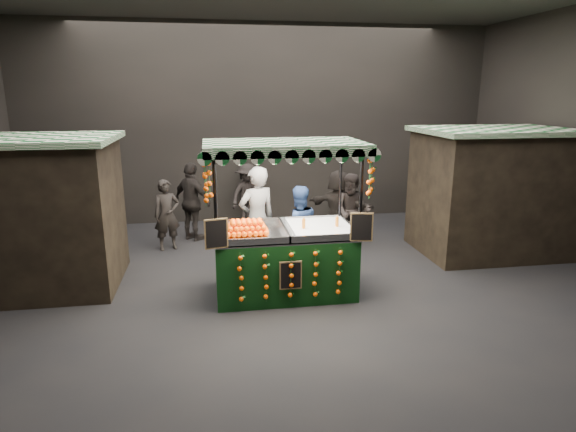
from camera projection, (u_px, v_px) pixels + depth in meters
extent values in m
plane|color=black|center=(294.00, 292.00, 8.21)|extent=(12.00, 12.00, 0.00)
cube|color=black|center=(261.00, 124.00, 12.36)|extent=(12.00, 0.10, 5.00)
cube|color=black|center=(445.00, 235.00, 2.81)|extent=(12.00, 0.10, 5.00)
cube|color=black|center=(29.00, 217.00, 8.16)|extent=(2.80, 2.00, 2.50)
cube|color=#125521|center=(19.00, 140.00, 7.84)|extent=(3.00, 2.20, 0.10)
cube|color=black|center=(490.00, 194.00, 10.02)|extent=(2.80, 2.00, 2.50)
cube|color=#125521|center=(497.00, 131.00, 9.70)|extent=(3.00, 2.20, 0.10)
cube|color=black|center=(284.00, 264.00, 8.06)|extent=(2.26, 1.23, 1.03)
cube|color=#ACAFB3|center=(284.00, 233.00, 7.93)|extent=(2.26, 1.23, 0.04)
cylinder|color=black|center=(217.00, 236.00, 7.15)|extent=(0.05, 0.05, 2.47)
cylinder|color=black|center=(360.00, 229.00, 7.49)|extent=(0.05, 0.05, 2.47)
cylinder|color=black|center=(216.00, 216.00, 8.27)|extent=(0.05, 0.05, 2.47)
cylinder|color=black|center=(340.00, 211.00, 8.61)|extent=(0.05, 0.05, 2.47)
cube|color=#125521|center=(284.00, 144.00, 7.56)|extent=(2.52, 1.49, 0.08)
cube|color=silver|center=(321.00, 228.00, 8.01)|extent=(1.01, 1.11, 0.08)
cube|color=black|center=(216.00, 234.00, 7.08)|extent=(0.35, 0.10, 0.45)
cube|color=black|center=(362.00, 227.00, 7.42)|extent=(0.35, 0.10, 0.45)
cube|color=black|center=(291.00, 275.00, 7.42)|extent=(0.35, 0.03, 0.45)
imported|color=slate|center=(257.00, 219.00, 8.98)|extent=(0.85, 0.71, 2.00)
imported|color=navy|center=(298.00, 229.00, 9.03)|extent=(0.84, 0.68, 1.64)
imported|color=black|center=(167.00, 215.00, 10.27)|extent=(0.64, 0.52, 1.52)
imported|color=#2B2523|center=(352.00, 211.00, 10.38)|extent=(0.97, 0.88, 1.63)
imported|color=black|center=(192.00, 202.00, 10.90)|extent=(1.06, 1.03, 1.78)
imported|color=black|center=(247.00, 194.00, 12.24)|extent=(1.15, 1.07, 1.56)
imported|color=black|center=(91.00, 199.00, 10.88)|extent=(1.04, 0.79, 1.90)
imported|color=black|center=(338.00, 207.00, 10.64)|extent=(1.51, 1.35, 1.67)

